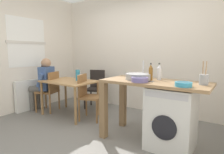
{
  "coord_description": "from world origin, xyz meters",
  "views": [
    {
      "loc": [
        1.94,
        -2.17,
        1.33
      ],
      "look_at": [
        0.15,
        0.45,
        0.91
      ],
      "focal_mm": 29.98,
      "sensor_mm": 36.0,
      "label": 1
    }
  ],
  "objects": [
    {
      "name": "bottle_squat_brown",
      "position": [
        0.96,
        0.49,
        1.03
      ],
      "size": [
        0.06,
        0.06,
        0.25
      ],
      "color": "silver",
      "rests_on": "kitchen_counter"
    },
    {
      "name": "tap",
      "position": [
        0.69,
        0.53,
        1.06
      ],
      "size": [
        0.02,
        0.02,
        0.28
      ],
      "primitive_type": "cylinder",
      "color": "#B2B2B7",
      "rests_on": "kitchen_counter"
    },
    {
      "name": "kitchen_counter",
      "position": [
        0.74,
        0.35,
        0.76
      ],
      "size": [
        1.5,
        0.68,
        0.92
      ],
      "color": "olive",
      "rests_on": "ground_plane"
    },
    {
      "name": "radiator",
      "position": [
        -2.02,
        0.3,
        0.35
      ],
      "size": [
        0.1,
        0.8,
        0.7
      ],
      "primitive_type": "cube",
      "color": "white",
      "rests_on": "ground_plane"
    },
    {
      "name": "chair_person_seat",
      "position": [
        -1.53,
        0.44,
        0.51
      ],
      "size": [
        0.51,
        0.51,
        0.9
      ],
      "rotation": [
        0.0,
        0.0,
        1.89
      ],
      "color": "olive",
      "rests_on": "ground_plane"
    },
    {
      "name": "ground_plane",
      "position": [
        0.0,
        0.0,
        0.0
      ],
      "size": [
        5.46,
        5.46,
        0.0
      ],
      "primitive_type": "plane",
      "color": "slate"
    },
    {
      "name": "utensil_crock",
      "position": [
        1.58,
        0.4,
        0.99
      ],
      "size": [
        0.11,
        0.11,
        0.3
      ],
      "color": "gray",
      "rests_on": "kitchen_counter"
    },
    {
      "name": "scissors",
      "position": [
        0.9,
        0.25,
        0.92
      ],
      "size": [
        0.15,
        0.06,
        0.01
      ],
      "color": "#B2B2B7",
      "rests_on": "kitchen_counter"
    },
    {
      "name": "colander",
      "position": [
        1.4,
        0.13,
        0.95
      ],
      "size": [
        0.2,
        0.2,
        0.06
      ],
      "color": "teal",
      "rests_on": "kitchen_counter"
    },
    {
      "name": "seated_person",
      "position": [
        -1.69,
        0.39,
        0.67
      ],
      "size": [
        0.56,
        0.54,
        1.2
      ],
      "rotation": [
        0.0,
        0.0,
        1.89
      ],
      "color": "#595651",
      "rests_on": "ground_plane"
    },
    {
      "name": "vase",
      "position": [
        -0.83,
        0.62,
        0.85
      ],
      "size": [
        0.09,
        0.09,
        0.23
      ],
      "primitive_type": "cylinder",
      "color": "teal",
      "rests_on": "dining_table"
    },
    {
      "name": "wall_window_side",
      "position": [
        -2.15,
        0.0,
        1.35
      ],
      "size": [
        0.12,
        3.8,
        2.7
      ],
      "color": "silver",
      "rests_on": "ground_plane"
    },
    {
      "name": "chair_opposite",
      "position": [
        -0.5,
        0.54,
        0.51
      ],
      "size": [
        0.51,
        0.51,
        0.9
      ],
      "rotation": [
        0.0,
        0.0,
        -1.23
      ],
      "color": "olive",
      "rests_on": "ground_plane"
    },
    {
      "name": "sink_basin",
      "position": [
        0.69,
        0.35,
        0.97
      ],
      "size": [
        0.38,
        0.38,
        0.09
      ],
      "primitive_type": "cylinder",
      "color": "#9EA0A5",
      "rests_on": "kitchen_counter"
    },
    {
      "name": "wall_back",
      "position": [
        0.0,
        1.75,
        1.35
      ],
      "size": [
        4.6,
        0.1,
        2.7
      ],
      "primitive_type": "cube",
      "color": "silver",
      "rests_on": "ground_plane"
    },
    {
      "name": "mixing_bowl",
      "position": [
        0.82,
        0.15,
        0.96
      ],
      "size": [
        0.24,
        0.24,
        0.06
      ],
      "color": "slate",
      "rests_on": "kitchen_counter"
    },
    {
      "name": "bottle_tall_green",
      "position": [
        0.87,
        0.41,
        1.03
      ],
      "size": [
        0.06,
        0.06,
        0.25
      ],
      "color": "brown",
      "rests_on": "kitchen_counter"
    },
    {
      "name": "chair_spare_by_wall",
      "position": [
        -0.91,
        1.29,
        0.51
      ],
      "size": [
        0.5,
        0.5,
        0.9
      ],
      "rotation": [
        0.0,
        0.0,
        3.42
      ],
      "color": "black",
      "rests_on": "ground_plane"
    },
    {
      "name": "dining_table",
      "position": [
        -0.98,
        0.52,
        0.64
      ],
      "size": [
        1.1,
        0.76,
        0.74
      ],
      "color": "tan",
      "rests_on": "ground_plane"
    },
    {
      "name": "washing_machine",
      "position": [
        1.21,
        0.35,
        0.43
      ],
      "size": [
        0.6,
        0.61,
        0.86
      ],
      "color": "silver",
      "rests_on": "ground_plane"
    }
  ]
}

